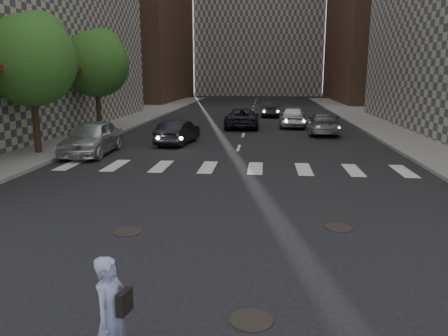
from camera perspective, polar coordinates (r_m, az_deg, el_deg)
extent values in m
plane|color=black|center=(9.74, -3.14, -11.23)|extent=(160.00, 160.00, 0.00)
cube|color=gray|center=(33.12, -23.38, 4.67)|extent=(13.00, 80.00, 0.15)
cube|color=maroon|center=(22.20, -27.22, 11.52)|extent=(1.60, 14.00, 0.25)
cylinder|color=#382619|center=(22.72, -23.33, 5.39)|extent=(0.32, 0.32, 2.80)
sphere|color=#2D531B|center=(22.61, -23.96, 12.69)|extent=(4.20, 4.20, 4.20)
sphere|color=#2D531B|center=(23.08, -22.98, 14.99)|extent=(2.80, 2.80, 2.80)
cylinder|color=#382619|center=(29.96, -16.05, 7.34)|extent=(0.32, 0.32, 2.80)
sphere|color=#2D531B|center=(29.87, -16.39, 12.88)|extent=(4.20, 4.20, 4.20)
sphere|color=#2D531B|center=(30.39, -15.70, 14.61)|extent=(2.80, 2.80, 2.80)
cylinder|color=black|center=(7.42, 3.59, -19.19)|extent=(0.70, 0.70, 0.02)
cylinder|color=black|center=(11.26, -12.45, -8.13)|extent=(0.70, 0.70, 0.02)
cylinder|color=black|center=(11.66, 14.77, -7.53)|extent=(0.70, 0.70, 0.02)
imported|color=#9AADE0|center=(5.98, -14.47, -18.18)|extent=(0.50, 0.65, 1.59)
cube|color=black|center=(5.84, -12.86, -16.70)|extent=(0.15, 0.28, 0.30)
imported|color=silver|center=(22.22, -16.84, 3.85)|extent=(2.08, 4.91, 1.66)
imported|color=black|center=(24.53, -6.04, 4.68)|extent=(1.94, 4.20, 1.33)
imported|color=slate|center=(29.31, 12.88, 5.77)|extent=(2.36, 5.07, 1.43)
imported|color=black|center=(31.80, 2.42, 6.53)|extent=(2.41, 5.11, 1.41)
imported|color=#B1B4B8|center=(32.74, 9.02, 6.71)|extent=(2.23, 4.78, 1.58)
imported|color=black|center=(40.47, 6.12, 7.75)|extent=(1.66, 4.49, 1.47)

